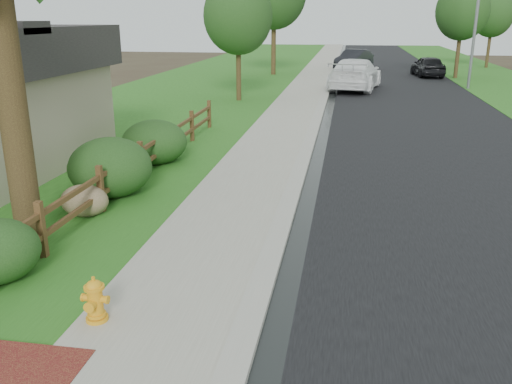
% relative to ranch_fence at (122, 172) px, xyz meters
% --- Properties ---
extents(ground, '(120.00, 120.00, 0.00)m').
position_rel_ranch_fence_xyz_m(ground, '(3.60, -6.40, -0.62)').
color(ground, '#392C1F').
extents(road, '(8.00, 90.00, 0.02)m').
position_rel_ranch_fence_xyz_m(road, '(8.20, 28.60, -0.61)').
color(road, black).
rests_on(road, ground).
extents(curb, '(0.40, 90.00, 0.12)m').
position_rel_ranch_fence_xyz_m(curb, '(4.00, 28.60, -0.56)').
color(curb, '#9A968C').
rests_on(curb, ground).
extents(wet_gutter, '(0.50, 90.00, 0.00)m').
position_rel_ranch_fence_xyz_m(wet_gutter, '(4.35, 28.60, -0.60)').
color(wet_gutter, black).
rests_on(wet_gutter, road).
extents(sidewalk, '(2.20, 90.00, 0.10)m').
position_rel_ranch_fence_xyz_m(sidewalk, '(2.70, 28.60, -0.57)').
color(sidewalk, gray).
rests_on(sidewalk, ground).
extents(grass_strip, '(1.60, 90.00, 0.06)m').
position_rel_ranch_fence_xyz_m(grass_strip, '(0.80, 28.60, -0.59)').
color(grass_strip, '#275A19').
rests_on(grass_strip, ground).
extents(lawn_near, '(9.00, 90.00, 0.04)m').
position_rel_ranch_fence_xyz_m(lawn_near, '(-4.40, 28.60, -0.60)').
color(lawn_near, '#275A19').
rests_on(lawn_near, ground).
extents(verge_far, '(6.00, 90.00, 0.04)m').
position_rel_ranch_fence_xyz_m(verge_far, '(15.10, 28.60, -0.60)').
color(verge_far, '#275A19').
rests_on(verge_far, ground).
extents(ranch_fence, '(0.12, 16.92, 1.10)m').
position_rel_ranch_fence_xyz_m(ranch_fence, '(0.00, 0.00, 0.00)').
color(ranch_fence, '#443016').
rests_on(ranch_fence, ground).
extents(fire_hydrant, '(0.43, 0.35, 0.67)m').
position_rel_ranch_fence_xyz_m(fire_hydrant, '(1.90, -5.52, -0.21)').
color(fire_hydrant, orange).
rests_on(fire_hydrant, sidewalk).
extents(white_suv, '(3.48, 6.52, 1.80)m').
position_rel_ranch_fence_xyz_m(white_suv, '(5.60, 21.09, 0.30)').
color(white_suv, white).
rests_on(white_suv, road).
extents(dark_car_mid, '(2.20, 4.47, 1.47)m').
position_rel_ranch_fence_xyz_m(dark_car_mid, '(10.80, 29.43, 0.14)').
color(dark_car_mid, black).
rests_on(dark_car_mid, road).
extents(dark_car_far, '(3.30, 5.04, 1.57)m').
position_rel_ranch_fence_xyz_m(dark_car_far, '(5.60, 34.11, 0.19)').
color(dark_car_far, black).
rests_on(dark_car_far, road).
extents(streetlight, '(1.96, 0.61, 8.56)m').
position_rel_ranch_fence_xyz_m(streetlight, '(12.14, 22.65, 4.23)').
color(streetlight, gray).
rests_on(streetlight, ground).
extents(boulder, '(1.17, 0.95, 0.71)m').
position_rel_ranch_fence_xyz_m(boulder, '(-0.30, -1.40, -0.26)').
color(boulder, olive).
rests_on(boulder, ground).
extents(shrub_c, '(2.63, 2.63, 1.43)m').
position_rel_ranch_fence_xyz_m(shrub_c, '(-0.30, 0.01, 0.10)').
color(shrub_c, '#1C4117').
rests_on(shrub_c, ground).
extents(shrub_d, '(2.14, 2.14, 1.30)m').
position_rel_ranch_fence_xyz_m(shrub_d, '(-0.30, 3.09, 0.03)').
color(shrub_d, '#1C4117').
rests_on(shrub_d, ground).
extents(tree_near_left, '(3.41, 3.41, 6.05)m').
position_rel_ranch_fence_xyz_m(tree_near_left, '(-0.30, 15.73, 3.54)').
color(tree_near_left, '#352315').
rests_on(tree_near_left, ground).
extents(tree_mid_right, '(3.57, 3.57, 6.47)m').
position_rel_ranch_fence_xyz_m(tree_mid_right, '(12.60, 28.61, 3.88)').
color(tree_mid_right, '#352315').
rests_on(tree_mid_right, ground).
extents(tree_far_right, '(3.31, 3.31, 6.11)m').
position_rel_ranch_fence_xyz_m(tree_far_right, '(16.60, 37.34, 3.66)').
color(tree_far_right, '#352315').
rests_on(tree_far_right, ground).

